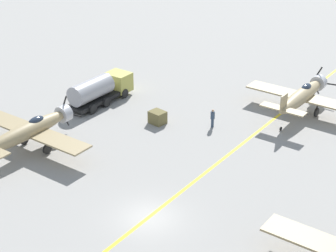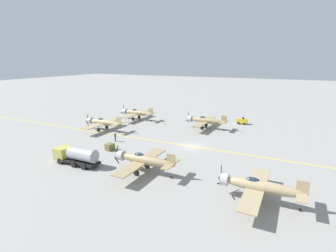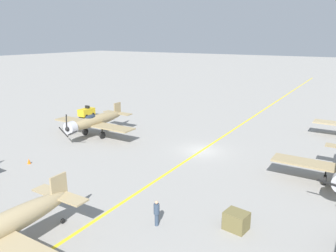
# 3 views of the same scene
# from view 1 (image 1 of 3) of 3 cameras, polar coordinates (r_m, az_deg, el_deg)

# --- Properties ---
(ground_plane) EXTENTS (400.00, 400.00, 0.00)m
(ground_plane) POSITION_cam_1_polar(r_m,az_deg,el_deg) (41.27, -1.99, -9.27)
(ground_plane) COLOR gray
(taxiway_stripe) EXTENTS (0.30, 160.00, 0.01)m
(taxiway_stripe) POSITION_cam_1_polar(r_m,az_deg,el_deg) (41.27, -1.99, -9.26)
(taxiway_stripe) COLOR yellow
(taxiway_stripe) RESTS_ON ground
(airplane_far_center) EXTENTS (12.00, 9.98, 3.66)m
(airplane_far_center) POSITION_cam_1_polar(r_m,az_deg,el_deg) (57.34, 13.52, 3.03)
(airplane_far_center) COLOR tan
(airplane_far_center) RESTS_ON ground
(airplane_mid_left) EXTENTS (12.00, 9.98, 3.67)m
(airplane_mid_left) POSITION_cam_1_polar(r_m,az_deg,el_deg) (50.31, -13.79, -0.40)
(airplane_mid_left) COLOR #9E8961
(airplane_mid_left) RESTS_ON ground
(fuel_tanker) EXTENTS (2.67, 8.00, 2.98)m
(fuel_tanker) POSITION_cam_1_polar(r_m,az_deg,el_deg) (58.95, -6.90, 3.72)
(fuel_tanker) COLOR black
(fuel_tanker) RESTS_ON ground
(ground_crew_walking) EXTENTS (0.40, 0.40, 1.85)m
(ground_crew_walking) POSITION_cam_1_polar(r_m,az_deg,el_deg) (53.63, 4.55, 0.87)
(ground_crew_walking) COLOR #334256
(ground_crew_walking) RESTS_ON ground
(supply_crate_by_tanker) EXTENTS (1.65, 1.44, 1.25)m
(supply_crate_by_tanker) POSITION_cam_1_polar(r_m,az_deg,el_deg) (54.41, -1.07, 0.89)
(supply_crate_by_tanker) COLOR brown
(supply_crate_by_tanker) RESTS_ON ground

